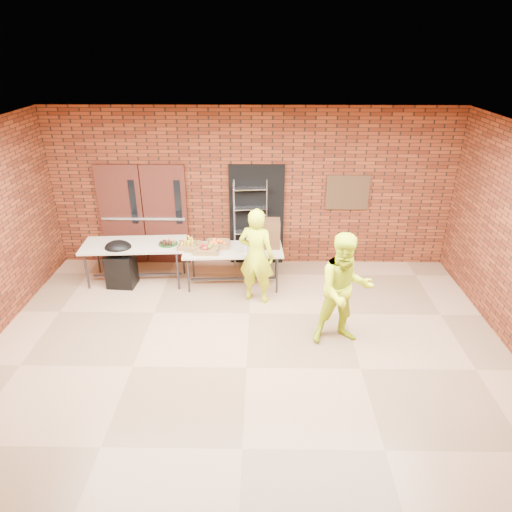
{
  "coord_description": "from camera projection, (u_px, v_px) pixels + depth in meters",
  "views": [
    {
      "loc": [
        0.22,
        -5.25,
        4.31
      ],
      "look_at": [
        0.12,
        1.4,
        1.13
      ],
      "focal_mm": 32.0,
      "sensor_mm": 36.0,
      "label": 1
    }
  ],
  "objects": [
    {
      "name": "room",
      "position": [
        245.0,
        270.0,
        5.9
      ],
      "size": [
        8.08,
        7.08,
        3.28
      ],
      "color": "#846547",
      "rests_on": "ground"
    },
    {
      "name": "table_right",
      "position": [
        233.0,
        252.0,
        8.53
      ],
      "size": [
        1.88,
        0.87,
        0.76
      ],
      "rotation": [
        0.0,
        0.0,
        0.06
      ],
      "color": "#B6A68B",
      "rests_on": "room"
    },
    {
      "name": "cup_stack_front",
      "position": [
        246.0,
        247.0,
        8.3
      ],
      "size": [
        0.07,
        0.07,
        0.22
      ],
      "primitive_type": "cylinder",
      "color": "silver",
      "rests_on": "table_right"
    },
    {
      "name": "volunteer_man",
      "position": [
        344.0,
        290.0,
        6.83
      ],
      "size": [
        0.97,
        0.8,
        1.8
      ],
      "primitive_type": "imported",
      "rotation": [
        0.0,
        0.0,
        0.15
      ],
      "color": "#CCE619",
      "rests_on": "room"
    },
    {
      "name": "napkin_box",
      "position": [
        120.0,
        242.0,
        8.62
      ],
      "size": [
        0.17,
        0.11,
        0.06
      ],
      "primitive_type": "cube",
      "color": "silver",
      "rests_on": "table_left"
    },
    {
      "name": "muffin_tray",
      "position": [
        168.0,
        242.0,
        8.59
      ],
      "size": [
        0.36,
        0.36,
        0.09
      ],
      "color": "#134A17",
      "rests_on": "table_left"
    },
    {
      "name": "basket_oranges",
      "position": [
        218.0,
        244.0,
        8.57
      ],
      "size": [
        0.42,
        0.33,
        0.13
      ],
      "color": "olive",
      "rests_on": "table_right"
    },
    {
      "name": "double_doors",
      "position": [
        144.0,
        215.0,
        9.27
      ],
      "size": [
        1.78,
        0.12,
        2.1
      ],
      "color": "#3F1712",
      "rests_on": "room"
    },
    {
      "name": "table_left",
      "position": [
        134.0,
        247.0,
        8.65
      ],
      "size": [
        1.98,
        0.93,
        0.79
      ],
      "rotation": [
        0.0,
        0.0,
        0.07
      ],
      "color": "#B6A68B",
      "rests_on": "room"
    },
    {
      "name": "basket_bananas",
      "position": [
        190.0,
        246.0,
        8.46
      ],
      "size": [
        0.43,
        0.34,
        0.14
      ],
      "color": "olive",
      "rests_on": "table_right"
    },
    {
      "name": "volunteer_woman",
      "position": [
        256.0,
        256.0,
        7.95
      ],
      "size": [
        0.74,
        0.59,
        1.75
      ],
      "primitive_type": "imported",
      "rotation": [
        0.0,
        0.0,
        2.83
      ],
      "color": "#CCE619",
      "rests_on": "room"
    },
    {
      "name": "coffee_dispenser",
      "position": [
        269.0,
        233.0,
        8.5
      ],
      "size": [
        0.4,
        0.35,
        0.52
      ],
      "primitive_type": "cube",
      "color": "brown",
      "rests_on": "table_right"
    },
    {
      "name": "cup_stack_mid",
      "position": [
        254.0,
        247.0,
        8.28
      ],
      "size": [
        0.09,
        0.09,
        0.26
      ],
      "primitive_type": "cylinder",
      "color": "silver",
      "rests_on": "table_right"
    },
    {
      "name": "wire_rack",
      "position": [
        250.0,
        225.0,
        9.2
      ],
      "size": [
        0.69,
        0.3,
        1.82
      ],
      "primitive_type": null,
      "rotation": [
        0.0,
        0.0,
        0.12
      ],
      "color": "#B4B5BB",
      "rests_on": "room"
    },
    {
      "name": "cup_stack_back",
      "position": [
        249.0,
        243.0,
        8.46
      ],
      "size": [
        0.08,
        0.08,
        0.24
      ],
      "primitive_type": "cylinder",
      "color": "silver",
      "rests_on": "table_right"
    },
    {
      "name": "dark_doorway",
      "position": [
        257.0,
        216.0,
        9.26
      ],
      "size": [
        1.1,
        0.06,
        2.1
      ],
      "primitive_type": "cube",
      "color": "black",
      "rests_on": "room"
    },
    {
      "name": "covered_grill",
      "position": [
        120.0,
        263.0,
        8.61
      ],
      "size": [
        0.54,
        0.46,
        0.93
      ],
      "rotation": [
        0.0,
        0.0,
        -0.07
      ],
      "color": "black",
      "rests_on": "room"
    },
    {
      "name": "bronze_plaque",
      "position": [
        348.0,
        192.0,
        9.01
      ],
      "size": [
        0.85,
        0.04,
        0.7
      ],
      "primitive_type": "cube",
      "color": "#3D2A18",
      "rests_on": "room"
    },
    {
      "name": "basket_apples",
      "position": [
        206.0,
        249.0,
        8.34
      ],
      "size": [
        0.45,
        0.35,
        0.14
      ],
      "color": "olive",
      "rests_on": "table_right"
    }
  ]
}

